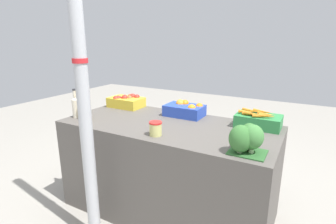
# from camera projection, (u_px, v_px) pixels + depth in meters

# --- Properties ---
(ground_plane) EXTENTS (10.00, 10.00, 0.00)m
(ground_plane) POSITION_uv_depth(u_px,v_px,m) (168.00, 208.00, 2.38)
(ground_plane) COLOR gray
(market_table) EXTENTS (1.75, 0.81, 0.81)m
(market_table) POSITION_uv_depth(u_px,v_px,m) (168.00, 168.00, 2.27)
(market_table) COLOR #56514C
(market_table) RESTS_ON ground_plane
(support_pole) EXTENTS (0.10, 0.10, 2.68)m
(support_pole) POSITION_uv_depth(u_px,v_px,m) (80.00, 62.00, 1.66)
(support_pole) COLOR #B7BABF
(support_pole) RESTS_ON ground_plane
(apple_crate) EXTENTS (0.34, 0.22, 0.13)m
(apple_crate) POSITION_uv_depth(u_px,v_px,m) (126.00, 101.00, 2.68)
(apple_crate) COLOR gold
(apple_crate) RESTS_ON market_table
(orange_crate) EXTENTS (0.34, 0.22, 0.14)m
(orange_crate) POSITION_uv_depth(u_px,v_px,m) (185.00, 109.00, 2.37)
(orange_crate) COLOR #2847B7
(orange_crate) RESTS_ON market_table
(carrot_crate) EXTENTS (0.34, 0.22, 0.13)m
(carrot_crate) POSITION_uv_depth(u_px,v_px,m) (258.00, 120.00, 2.06)
(carrot_crate) COLOR #2D8442
(carrot_crate) RESTS_ON market_table
(broccoli_pile) EXTENTS (0.22, 0.20, 0.19)m
(broccoli_pile) POSITION_uv_depth(u_px,v_px,m) (247.00, 138.00, 1.58)
(broccoli_pile) COLOR #2D602D
(broccoli_pile) RESTS_ON market_table
(juice_bottle_cloudy) EXTENTS (0.06, 0.06, 0.26)m
(juice_bottle_cloudy) POSITION_uv_depth(u_px,v_px,m) (76.00, 106.00, 2.31)
(juice_bottle_cloudy) COLOR beige
(juice_bottle_cloudy) RESTS_ON market_table
(juice_bottle_golden) EXTENTS (0.08, 0.08, 0.29)m
(juice_bottle_golden) POSITION_uv_depth(u_px,v_px,m) (85.00, 106.00, 2.25)
(juice_bottle_golden) COLOR gold
(juice_bottle_golden) RESTS_ON market_table
(pickle_jar) EXTENTS (0.09, 0.09, 0.10)m
(pickle_jar) POSITION_uv_depth(u_px,v_px,m) (156.00, 129.00, 1.89)
(pickle_jar) COLOR #D1CC75
(pickle_jar) RESTS_ON market_table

